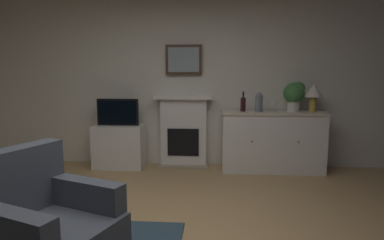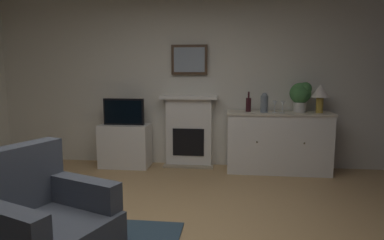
{
  "view_description": "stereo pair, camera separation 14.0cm",
  "coord_description": "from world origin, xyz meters",
  "px_view_note": "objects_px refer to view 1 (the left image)",
  "views": [
    {
      "loc": [
        0.5,
        -2.49,
        1.46
      ],
      "look_at": [
        0.26,
        0.68,
        1.0
      ],
      "focal_mm": 31.28,
      "sensor_mm": 36.0,
      "label": 1
    },
    {
      "loc": [
        0.64,
        -2.48,
        1.46
      ],
      "look_at": [
        0.26,
        0.68,
        1.0
      ],
      "focal_mm": 31.28,
      "sensor_mm": 36.0,
      "label": 2
    }
  ],
  "objects_px": {
    "wine_glass_left": "(269,104)",
    "vase_decorative": "(259,102)",
    "framed_picture": "(184,60)",
    "wine_glass_center": "(277,104)",
    "sideboard_cabinet": "(272,141)",
    "table_lamp": "(313,93)",
    "wine_bottle": "(243,104)",
    "armchair": "(44,227)",
    "tv_cabinet": "(119,146)",
    "potted_plant_small": "(295,94)",
    "fireplace_unit": "(184,131)",
    "tv_set": "(118,112)"
  },
  "relations": [
    {
      "from": "wine_glass_center",
      "to": "vase_decorative",
      "type": "relative_size",
      "value": 0.59
    },
    {
      "from": "sideboard_cabinet",
      "to": "wine_bottle",
      "type": "distance_m",
      "value": 0.7
    },
    {
      "from": "tv_set",
      "to": "wine_glass_left",
      "type": "bearing_deg",
      "value": -0.88
    },
    {
      "from": "framed_picture",
      "to": "sideboard_cabinet",
      "type": "xyz_separation_m",
      "value": [
        1.33,
        -0.22,
        -1.2
      ]
    },
    {
      "from": "wine_glass_left",
      "to": "vase_decorative",
      "type": "relative_size",
      "value": 0.59
    },
    {
      "from": "framed_picture",
      "to": "tv_set",
      "type": "distance_m",
      "value": 1.27
    },
    {
      "from": "table_lamp",
      "to": "tv_cabinet",
      "type": "bearing_deg",
      "value": 179.7
    },
    {
      "from": "sideboard_cabinet",
      "to": "armchair",
      "type": "xyz_separation_m",
      "value": [
        -2.03,
        -2.76,
        -0.06
      ]
    },
    {
      "from": "sideboard_cabinet",
      "to": "table_lamp",
      "type": "distance_m",
      "value": 0.91
    },
    {
      "from": "sideboard_cabinet",
      "to": "table_lamp",
      "type": "relative_size",
      "value": 3.73
    },
    {
      "from": "wine_bottle",
      "to": "wine_glass_left",
      "type": "relative_size",
      "value": 1.76
    },
    {
      "from": "fireplace_unit",
      "to": "potted_plant_small",
      "type": "height_order",
      "value": "potted_plant_small"
    },
    {
      "from": "framed_picture",
      "to": "wine_bottle",
      "type": "relative_size",
      "value": 1.9
    },
    {
      "from": "fireplace_unit",
      "to": "wine_glass_center",
      "type": "xyz_separation_m",
      "value": [
        1.37,
        -0.23,
        0.46
      ]
    },
    {
      "from": "vase_decorative",
      "to": "potted_plant_small",
      "type": "bearing_deg",
      "value": 10.37
    },
    {
      "from": "table_lamp",
      "to": "potted_plant_small",
      "type": "distance_m",
      "value": 0.26
    },
    {
      "from": "wine_glass_center",
      "to": "armchair",
      "type": "distance_m",
      "value": 3.46
    },
    {
      "from": "table_lamp",
      "to": "wine_bottle",
      "type": "bearing_deg",
      "value": 179.12
    },
    {
      "from": "sideboard_cabinet",
      "to": "wine_glass_center",
      "type": "bearing_deg",
      "value": -57.25
    },
    {
      "from": "wine_glass_center",
      "to": "tv_cabinet",
      "type": "height_order",
      "value": "wine_glass_center"
    },
    {
      "from": "wine_bottle",
      "to": "vase_decorative",
      "type": "distance_m",
      "value": 0.23
    },
    {
      "from": "wine_bottle",
      "to": "sideboard_cabinet",
      "type": "bearing_deg",
      "value": -1.99
    },
    {
      "from": "wine_bottle",
      "to": "tv_cabinet",
      "type": "height_order",
      "value": "wine_bottle"
    },
    {
      "from": "wine_bottle",
      "to": "tv_set",
      "type": "distance_m",
      "value": 1.87
    },
    {
      "from": "wine_glass_left",
      "to": "potted_plant_small",
      "type": "height_order",
      "value": "potted_plant_small"
    },
    {
      "from": "wine_bottle",
      "to": "wine_glass_left",
      "type": "xyz_separation_m",
      "value": [
        0.37,
        -0.06,
        0.01
      ]
    },
    {
      "from": "vase_decorative",
      "to": "tv_cabinet",
      "type": "height_order",
      "value": "vase_decorative"
    },
    {
      "from": "framed_picture",
      "to": "wine_bottle",
      "type": "distance_m",
      "value": 1.12
    },
    {
      "from": "wine_bottle",
      "to": "table_lamp",
      "type": "bearing_deg",
      "value": -0.88
    },
    {
      "from": "armchair",
      "to": "table_lamp",
      "type": "bearing_deg",
      "value": 46.93
    },
    {
      "from": "framed_picture",
      "to": "sideboard_cabinet",
      "type": "distance_m",
      "value": 1.8
    },
    {
      "from": "table_lamp",
      "to": "tv_set",
      "type": "bearing_deg",
      "value": -179.84
    },
    {
      "from": "sideboard_cabinet",
      "to": "wine_bottle",
      "type": "height_order",
      "value": "wine_bottle"
    },
    {
      "from": "sideboard_cabinet",
      "to": "tv_set",
      "type": "relative_size",
      "value": 2.4
    },
    {
      "from": "sideboard_cabinet",
      "to": "wine_glass_center",
      "type": "xyz_separation_m",
      "value": [
        0.04,
        -0.06,
        0.56
      ]
    },
    {
      "from": "wine_glass_left",
      "to": "tv_cabinet",
      "type": "bearing_deg",
      "value": 178.52
    },
    {
      "from": "sideboard_cabinet",
      "to": "potted_plant_small",
      "type": "xyz_separation_m",
      "value": [
        0.3,
        0.05,
        0.7
      ]
    },
    {
      "from": "tv_set",
      "to": "armchair",
      "type": "bearing_deg",
      "value": -84.18
    },
    {
      "from": "armchair",
      "to": "vase_decorative",
      "type": "bearing_deg",
      "value": 56.32
    },
    {
      "from": "sideboard_cabinet",
      "to": "potted_plant_small",
      "type": "height_order",
      "value": "potted_plant_small"
    },
    {
      "from": "wine_glass_left",
      "to": "vase_decorative",
      "type": "height_order",
      "value": "vase_decorative"
    },
    {
      "from": "vase_decorative",
      "to": "potted_plant_small",
      "type": "relative_size",
      "value": 0.65
    },
    {
      "from": "framed_picture",
      "to": "wine_glass_left",
      "type": "height_order",
      "value": "framed_picture"
    },
    {
      "from": "wine_glass_center",
      "to": "table_lamp",
      "type": "bearing_deg",
      "value": 6.33
    },
    {
      "from": "table_lamp",
      "to": "wine_glass_center",
      "type": "xyz_separation_m",
      "value": [
        -0.52,
        -0.06,
        -0.16
      ]
    },
    {
      "from": "tv_cabinet",
      "to": "armchair",
      "type": "height_order",
      "value": "armchair"
    },
    {
      "from": "wine_glass_center",
      "to": "wine_glass_left",
      "type": "bearing_deg",
      "value": 172.34
    },
    {
      "from": "wine_glass_left",
      "to": "sideboard_cabinet",
      "type": "bearing_deg",
      "value": 30.27
    },
    {
      "from": "vase_decorative",
      "to": "tv_set",
      "type": "bearing_deg",
      "value": 178.85
    },
    {
      "from": "tv_cabinet",
      "to": "table_lamp",
      "type": "bearing_deg",
      "value": -0.3
    }
  ]
}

